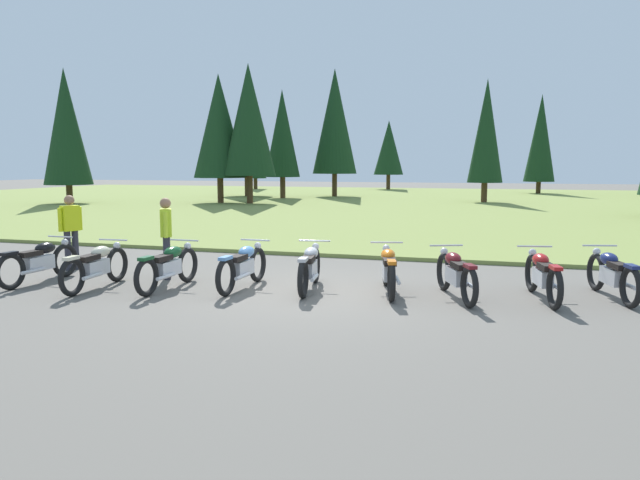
{
  "coord_description": "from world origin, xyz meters",
  "views": [
    {
      "loc": [
        3.32,
        -10.29,
        2.33
      ],
      "look_at": [
        0.0,
        0.6,
        0.9
      ],
      "focal_mm": 33.54,
      "sensor_mm": 36.0,
      "label": 1
    }
  ],
  "objects_px": {
    "motorcycle_british_green": "(169,266)",
    "motorcycle_red": "(543,275)",
    "motorcycle_cream": "(96,266)",
    "rider_checking_bike": "(166,233)",
    "motorcycle_maroon": "(456,274)",
    "motorcycle_orange": "(389,269)",
    "rider_with_back_turned": "(71,228)",
    "motorcycle_black": "(40,261)",
    "motorcycle_sky_blue": "(243,266)",
    "motorcycle_navy": "(612,274)",
    "motorcycle_silver": "(310,267)"
  },
  "relations": [
    {
      "from": "motorcycle_orange",
      "to": "motorcycle_sky_blue",
      "type": "bearing_deg",
      "value": -171.38
    },
    {
      "from": "motorcycle_navy",
      "to": "motorcycle_orange",
      "type": "bearing_deg",
      "value": -169.75
    },
    {
      "from": "rider_with_back_turned",
      "to": "motorcycle_black",
      "type": "bearing_deg",
      "value": -73.89
    },
    {
      "from": "motorcycle_orange",
      "to": "motorcycle_red",
      "type": "bearing_deg",
      "value": 4.88
    },
    {
      "from": "motorcycle_silver",
      "to": "motorcycle_maroon",
      "type": "distance_m",
      "value": 2.67
    },
    {
      "from": "motorcycle_british_green",
      "to": "motorcycle_sky_blue",
      "type": "height_order",
      "value": "same"
    },
    {
      "from": "motorcycle_black",
      "to": "motorcycle_cream",
      "type": "distance_m",
      "value": 1.42
    },
    {
      "from": "motorcycle_sky_blue",
      "to": "motorcycle_maroon",
      "type": "distance_m",
      "value": 3.94
    },
    {
      "from": "rider_with_back_turned",
      "to": "motorcycle_silver",
      "type": "bearing_deg",
      "value": -5.2
    },
    {
      "from": "motorcycle_sky_blue",
      "to": "motorcycle_orange",
      "type": "relative_size",
      "value": 1.02
    },
    {
      "from": "rider_checking_bike",
      "to": "motorcycle_maroon",
      "type": "bearing_deg",
      "value": -1.21
    },
    {
      "from": "motorcycle_sky_blue",
      "to": "rider_with_back_turned",
      "type": "bearing_deg",
      "value": 170.43
    },
    {
      "from": "motorcycle_black",
      "to": "motorcycle_silver",
      "type": "distance_m",
      "value": 5.42
    },
    {
      "from": "motorcycle_sky_blue",
      "to": "motorcycle_cream",
      "type": "bearing_deg",
      "value": -163.27
    },
    {
      "from": "motorcycle_black",
      "to": "motorcycle_navy",
      "type": "distance_m",
      "value": 10.78
    },
    {
      "from": "motorcycle_black",
      "to": "rider_with_back_turned",
      "type": "relative_size",
      "value": 1.26
    },
    {
      "from": "motorcycle_sky_blue",
      "to": "motorcycle_black",
      "type": "bearing_deg",
      "value": -170.57
    },
    {
      "from": "motorcycle_cream",
      "to": "motorcycle_silver",
      "type": "bearing_deg",
      "value": 14.81
    },
    {
      "from": "motorcycle_red",
      "to": "motorcycle_maroon",
      "type": "bearing_deg",
      "value": -167.92
    },
    {
      "from": "motorcycle_navy",
      "to": "motorcycle_british_green",
      "type": "bearing_deg",
      "value": -168.92
    },
    {
      "from": "motorcycle_navy",
      "to": "rider_with_back_turned",
      "type": "xyz_separation_m",
      "value": [
        -11.05,
        -0.35,
        0.51
      ]
    },
    {
      "from": "motorcycle_black",
      "to": "motorcycle_sky_blue",
      "type": "relative_size",
      "value": 1.0
    },
    {
      "from": "motorcycle_red",
      "to": "motorcycle_navy",
      "type": "bearing_deg",
      "value": 21.68
    },
    {
      "from": "motorcycle_red",
      "to": "motorcycle_silver",
      "type": "bearing_deg",
      "value": -174.41
    },
    {
      "from": "motorcycle_orange",
      "to": "rider_checking_bike",
      "type": "xyz_separation_m",
      "value": [
        -4.62,
        0.04,
        0.51
      ]
    },
    {
      "from": "motorcycle_red",
      "to": "rider_with_back_turned",
      "type": "xyz_separation_m",
      "value": [
        -9.88,
        0.12,
        0.51
      ]
    },
    {
      "from": "motorcycle_silver",
      "to": "rider_checking_bike",
      "type": "relative_size",
      "value": 1.25
    },
    {
      "from": "motorcycle_british_green",
      "to": "motorcycle_red",
      "type": "height_order",
      "value": "same"
    },
    {
      "from": "motorcycle_silver",
      "to": "motorcycle_maroon",
      "type": "bearing_deg",
      "value": 1.98
    },
    {
      "from": "motorcycle_cream",
      "to": "motorcycle_orange",
      "type": "bearing_deg",
      "value": 12.71
    },
    {
      "from": "motorcycle_red",
      "to": "rider_with_back_turned",
      "type": "bearing_deg",
      "value": 179.3
    },
    {
      "from": "rider_checking_bike",
      "to": "motorcycle_silver",
      "type": "bearing_deg",
      "value": -3.91
    },
    {
      "from": "motorcycle_cream",
      "to": "motorcycle_maroon",
      "type": "height_order",
      "value": "same"
    },
    {
      "from": "motorcycle_silver",
      "to": "rider_checking_bike",
      "type": "xyz_separation_m",
      "value": [
        -3.16,
        0.22,
        0.51
      ]
    },
    {
      "from": "motorcycle_black",
      "to": "motorcycle_sky_blue",
      "type": "xyz_separation_m",
      "value": [
        4.09,
        0.68,
        0.0
      ]
    },
    {
      "from": "motorcycle_orange",
      "to": "rider_with_back_turned",
      "type": "xyz_separation_m",
      "value": [
        -7.22,
        0.35,
        0.51
      ]
    },
    {
      "from": "motorcycle_navy",
      "to": "rider_checking_bike",
      "type": "bearing_deg",
      "value": -175.58
    },
    {
      "from": "motorcycle_cream",
      "to": "motorcycle_british_green",
      "type": "distance_m",
      "value": 1.38
    },
    {
      "from": "motorcycle_black",
      "to": "motorcycle_cream",
      "type": "relative_size",
      "value": 1.0
    },
    {
      "from": "motorcycle_orange",
      "to": "rider_with_back_turned",
      "type": "relative_size",
      "value": 1.23
    },
    {
      "from": "motorcycle_silver",
      "to": "motorcycle_red",
      "type": "xyz_separation_m",
      "value": [
        4.12,
        0.4,
        0.0
      ]
    },
    {
      "from": "motorcycle_sky_blue",
      "to": "rider_with_back_turned",
      "type": "distance_m",
      "value": 4.59
    },
    {
      "from": "motorcycle_orange",
      "to": "motorcycle_navy",
      "type": "relative_size",
      "value": 1.0
    },
    {
      "from": "motorcycle_british_green",
      "to": "rider_checking_bike",
      "type": "xyz_separation_m",
      "value": [
        -0.57,
        0.89,
        0.51
      ]
    },
    {
      "from": "motorcycle_black",
      "to": "rider_with_back_turned",
      "type": "xyz_separation_m",
      "value": [
        -0.42,
        1.44,
        0.51
      ]
    },
    {
      "from": "motorcycle_british_green",
      "to": "motorcycle_maroon",
      "type": "xyz_separation_m",
      "value": [
        5.25,
        0.77,
        0.0
      ]
    },
    {
      "from": "motorcycle_cream",
      "to": "motorcycle_maroon",
      "type": "xyz_separation_m",
      "value": [
        6.59,
        1.13,
        0.0
      ]
    },
    {
      "from": "motorcycle_british_green",
      "to": "motorcycle_navy",
      "type": "xyz_separation_m",
      "value": [
        7.88,
        1.54,
        0.0
      ]
    },
    {
      "from": "motorcycle_orange",
      "to": "motorcycle_navy",
      "type": "distance_m",
      "value": 3.89
    },
    {
      "from": "motorcycle_maroon",
      "to": "motorcycle_british_green",
      "type": "bearing_deg",
      "value": -171.7
    }
  ]
}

